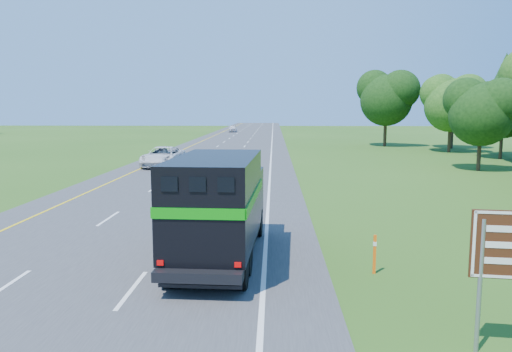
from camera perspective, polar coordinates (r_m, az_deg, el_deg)
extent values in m
cube|color=#38383A|center=(52.82, -4.25, 2.18)|extent=(15.00, 260.00, 0.04)
cube|color=yellow|center=(53.70, -10.10, 2.20)|extent=(0.15, 260.00, 0.01)
cube|color=white|center=(52.50, 1.73, 2.19)|extent=(0.15, 260.00, 0.01)
cylinder|color=black|center=(20.16, -5.74, -5.18)|extent=(0.39, 1.10, 1.09)
cylinder|color=black|center=(19.90, 0.18, -5.31)|extent=(0.39, 1.10, 1.09)
cylinder|color=black|center=(15.66, -8.88, -9.00)|extent=(0.39, 1.10, 1.09)
cylinder|color=black|center=(15.32, -1.20, -9.29)|extent=(0.39, 1.10, 1.09)
cylinder|color=black|center=(14.56, -9.98, -10.32)|extent=(0.39, 1.10, 1.09)
cylinder|color=black|center=(14.20, -1.70, -10.68)|extent=(0.39, 1.10, 1.09)
cube|color=black|center=(16.93, -4.19, -7.24)|extent=(2.73, 8.02, 0.28)
cube|color=black|center=(19.67, -2.86, -1.91)|extent=(2.50, 1.89, 1.88)
cube|color=black|center=(20.49, -2.54, -0.13)|extent=(2.18, 0.16, 0.59)
cube|color=black|center=(15.93, -4.62, -2.66)|extent=(2.73, 5.84, 2.72)
cube|color=#078B0A|center=(13.12, -6.64, -4.32)|extent=(2.47, 0.15, 0.30)
cube|color=#078B0A|center=(16.16, -9.03, -2.10)|extent=(0.30, 5.74, 0.30)
cube|color=#078B0A|center=(15.76, -0.11, -2.25)|extent=(0.30, 5.74, 0.30)
cube|color=black|center=(13.14, -9.87, -0.91)|extent=(0.45, 0.06, 0.40)
cube|color=black|center=(12.98, -6.70, -0.96)|extent=(0.45, 0.06, 0.40)
cube|color=black|center=(12.86, -3.45, -1.00)|extent=(0.45, 0.06, 0.40)
cube|color=black|center=(13.78, -6.42, -12.39)|extent=(2.28, 0.22, 0.10)
cube|color=#B20505|center=(13.70, -10.89, -9.73)|extent=(0.18, 0.05, 0.14)
cube|color=#B20505|center=(13.31, -2.09, -10.11)|extent=(0.18, 0.05, 0.14)
imported|color=silver|center=(44.47, -10.57, 2.19)|extent=(3.23, 6.40, 1.74)
imported|color=silver|center=(109.85, -2.67, 5.42)|extent=(1.97, 4.37, 1.46)
cylinder|color=gray|center=(11.49, 24.20, -11.43)|extent=(0.09, 0.09, 2.85)
cube|color=#FF590D|center=(15.95, 13.39, -8.71)|extent=(0.09, 0.04, 1.23)
cube|color=white|center=(15.86, 13.43, -7.55)|extent=(0.10, 0.06, 0.13)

